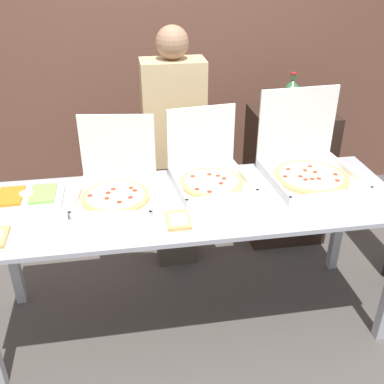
{
  "coord_description": "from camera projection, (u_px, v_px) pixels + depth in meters",
  "views": [
    {
      "loc": [
        -0.35,
        -2.1,
        2.12
      ],
      "look_at": [
        0.0,
        0.0,
        0.93
      ],
      "focal_mm": 42.0,
      "sensor_mm": 36.0,
      "label": 1
    }
  ],
  "objects": [
    {
      "name": "ground_plane",
      "position": [
        192.0,
        317.0,
        2.9
      ],
      "size": [
        16.0,
        16.0,
        0.0
      ],
      "primitive_type": "plane",
      "color": "#514C47"
    },
    {
      "name": "brick_wall_behind",
      "position": [
        158.0,
        42.0,
        3.67
      ],
      "size": [
        10.0,
        0.06,
        2.8
      ],
      "color": "brown",
      "rests_on": "ground_plane"
    },
    {
      "name": "buffet_table",
      "position": [
        192.0,
        216.0,
        2.52
      ],
      "size": [
        2.31,
        0.78,
        0.88
      ],
      "color": "#A8AAB2",
      "rests_on": "ground_plane"
    },
    {
      "name": "pizza_box_near_right",
      "position": [
        307.0,
        164.0,
        2.67
      ],
      "size": [
        0.53,
        0.55,
        0.49
      ],
      "rotation": [
        0.0,
        0.0,
        0.07
      ],
      "color": "white",
      "rests_on": "buffet_table"
    },
    {
      "name": "pizza_box_far_right",
      "position": [
        116.0,
        185.0,
        2.46
      ],
      "size": [
        0.48,
        0.49,
        0.42
      ],
      "rotation": [
        0.0,
        0.0,
        -0.14
      ],
      "color": "white",
      "rests_on": "buffet_table"
    },
    {
      "name": "pizza_box_near_left",
      "position": [
        209.0,
        172.0,
        2.6
      ],
      "size": [
        0.46,
        0.47,
        0.41
      ],
      "rotation": [
        0.0,
        0.0,
        0.11
      ],
      "color": "white",
      "rests_on": "buffet_table"
    },
    {
      "name": "paper_plate_front_left",
      "position": [
        178.0,
        221.0,
        2.26
      ],
      "size": [
        0.23,
        0.23,
        0.03
      ],
      "color": "white",
      "rests_on": "buffet_table"
    },
    {
      "name": "veggie_tray",
      "position": [
        27.0,
        198.0,
        2.44
      ],
      "size": [
        0.38,
        0.25,
        0.05
      ],
      "color": "white",
      "rests_on": "buffet_table"
    },
    {
      "name": "sideboard_podium",
      "position": [
        286.0,
        175.0,
        3.5
      ],
      "size": [
        0.58,
        0.47,
        1.04
      ],
      "color": "black",
      "rests_on": "ground_plane"
    },
    {
      "name": "soda_bottle",
      "position": [
        291.0,
        96.0,
        3.15
      ],
      "size": [
        0.09,
        0.09,
        0.29
      ],
      "color": "#2D6638",
      "rests_on": "sideboard_podium"
    },
    {
      "name": "soda_can_silver",
      "position": [
        271.0,
        103.0,
        3.21
      ],
      "size": [
        0.07,
        0.07,
        0.12
      ],
      "color": "silver",
      "rests_on": "sideboard_podium"
    },
    {
      "name": "soda_can_colored",
      "position": [
        270.0,
        99.0,
        3.29
      ],
      "size": [
        0.07,
        0.07,
        0.12
      ],
      "color": "gold",
      "rests_on": "sideboard_podium"
    },
    {
      "name": "person_guest_plaid",
      "position": [
        174.0,
        151.0,
        3.02
      ],
      "size": [
        0.4,
        0.22,
        1.7
      ],
      "rotation": [
        0.0,
        0.0,
        3.14
      ],
      "color": "#473D33",
      "rests_on": "ground_plane"
    }
  ]
}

